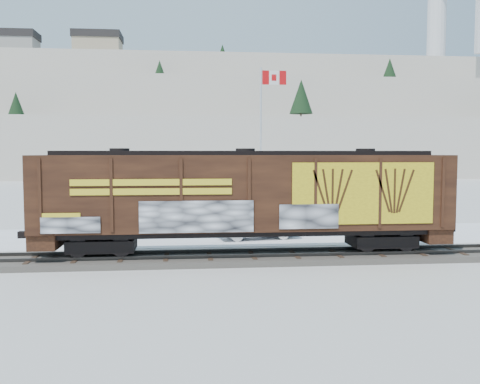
{
  "coord_description": "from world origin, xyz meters",
  "views": [
    {
      "loc": [
        -3.1,
        -24.77,
        5.04
      ],
      "look_at": [
        -0.25,
        3.0,
        3.02
      ],
      "focal_mm": 40.0,
      "sensor_mm": 36.0,
      "label": 1
    }
  ],
  "objects": [
    {
      "name": "car_white",
      "position": [
        1.09,
        6.04,
        0.81
      ],
      "size": [
        4.94,
        2.38,
        1.56
      ],
      "primitive_type": "imported",
      "rotation": [
        0.0,
        0.0,
        1.73
      ],
      "color": "silver",
      "rests_on": "parking_strip"
    },
    {
      "name": "hillside",
      "position": [
        -0.05,
        139.79,
        14.37
      ],
      "size": [
        360.0,
        110.0,
        93.0
      ],
      "color": "white",
      "rests_on": "ground"
    },
    {
      "name": "car_silver",
      "position": [
        -8.51,
        6.59,
        0.81
      ],
      "size": [
        4.95,
        3.62,
        1.57
      ],
      "primitive_type": "imported",
      "rotation": [
        0.0,
        0.0,
        2.01
      ],
      "color": "silver",
      "rests_on": "parking_strip"
    },
    {
      "name": "car_dark",
      "position": [
        3.57,
        8.44,
        0.65
      ],
      "size": [
        4.4,
        2.09,
        1.24
      ],
      "primitive_type": "imported",
      "rotation": [
        0.0,
        0.0,
        1.66
      ],
      "color": "#202228",
      "rests_on": "parking_strip"
    },
    {
      "name": "flagpole",
      "position": [
        2.45,
        13.56,
        4.1
      ],
      "size": [
        2.3,
        0.9,
        11.16
      ],
      "color": "silver",
      "rests_on": "ground"
    },
    {
      "name": "hopper_railcar",
      "position": [
        -0.3,
        -0.01,
        3.06
      ],
      "size": [
        19.2,
        3.06,
        4.73
      ],
      "color": "black",
      "rests_on": "rail_track"
    },
    {
      "name": "rail_track",
      "position": [
        0.0,
        0.0,
        0.15
      ],
      "size": [
        50.0,
        3.4,
        0.43
      ],
      "color": "#59544C",
      "rests_on": "ground"
    },
    {
      "name": "parking_strip",
      "position": [
        0.0,
        7.5,
        0.01
      ],
      "size": [
        40.0,
        8.0,
        0.03
      ],
      "primitive_type": "cube",
      "color": "white",
      "rests_on": "ground"
    },
    {
      "name": "ground",
      "position": [
        0.0,
        0.0,
        0.0
      ],
      "size": [
        500.0,
        500.0,
        0.0
      ],
      "primitive_type": "plane",
      "color": "white",
      "rests_on": "ground"
    }
  ]
}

